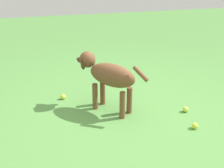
% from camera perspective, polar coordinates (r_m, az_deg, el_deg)
% --- Properties ---
extents(ground, '(14.00, 14.00, 0.00)m').
position_cam_1_polar(ground, '(3.14, 4.66, -6.89)').
color(ground, '#548C42').
extents(dog, '(0.65, 0.79, 0.66)m').
position_cam_1_polar(dog, '(3.12, -0.85, 1.86)').
color(dog, brown).
rests_on(dog, ground).
extents(tennis_ball_0, '(0.07, 0.07, 0.07)m').
position_cam_1_polar(tennis_ball_0, '(4.20, 0.88, 1.80)').
color(tennis_ball_0, '#C3DE30').
rests_on(tennis_ball_0, ground).
extents(tennis_ball_1, '(0.07, 0.07, 0.07)m').
position_cam_1_polar(tennis_ball_1, '(3.04, 16.66, -8.23)').
color(tennis_ball_1, '#D0DE3D').
rests_on(tennis_ball_1, ground).
extents(tennis_ball_2, '(0.07, 0.07, 0.07)m').
position_cam_1_polar(tennis_ball_2, '(3.34, 14.87, -5.05)').
color(tennis_ball_2, '#C7D542').
rests_on(tennis_ball_2, ground).
extents(tennis_ball_3, '(0.07, 0.07, 0.07)m').
position_cam_1_polar(tennis_ball_3, '(3.58, -10.04, -2.60)').
color(tennis_ball_3, '#C5D137').
rests_on(tennis_ball_3, ground).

